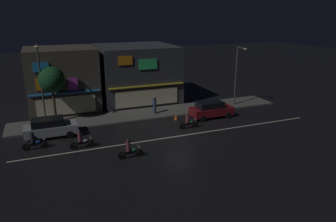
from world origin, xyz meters
TOP-DOWN VIEW (x-y plane):
  - ground_plane at (0.00, 0.00)m, footprint 140.00×140.00m
  - lane_divider_stripe at (0.00, 0.00)m, footprint 26.76×0.16m
  - sidewalk_far at (0.00, 6.83)m, footprint 28.17×3.64m
  - storefront_left_block at (-8.45, 11.87)m, footprint 7.08×6.61m
  - storefront_center_block at (-0.00, 12.92)m, footprint 8.83×8.69m
  - streetlamp_west at (-10.53, 7.11)m, footprint 0.44×1.64m
  - streetlamp_mid at (9.58, 5.97)m, footprint 0.44×1.64m
  - pedestrian_on_sidewalk at (0.03, 6.38)m, footprint 0.37×0.37m
  - street_tree at (-9.61, 7.47)m, footprint 2.40×2.40m
  - parked_car_near_kerb at (5.01, 3.44)m, footprint 4.30×1.98m
  - parked_car_trailing at (-10.22, 3.90)m, footprint 4.30×1.98m
  - motorcycle_lead at (-11.49, 1.60)m, footprint 1.90×0.60m
  - motorcycle_following at (-8.08, 0.49)m, footprint 1.90×0.60m
  - motorcycle_opposite_lane at (-5.05, -2.59)m, footprint 1.90×0.60m
  - motorcycle_trailing_far at (1.54, 1.40)m, footprint 1.90×0.60m
  - traffic_cone at (1.49, 4.16)m, footprint 0.36×0.36m

SIDE VIEW (x-z plane):
  - ground_plane at x=0.00m, z-range 0.00..0.00m
  - lane_divider_stripe at x=0.00m, z-range 0.00..0.01m
  - sidewalk_far at x=0.00m, z-range 0.00..0.14m
  - traffic_cone at x=1.49m, z-range 0.00..0.55m
  - motorcycle_lead at x=-11.49m, z-range -0.13..1.39m
  - motorcycle_following at x=-8.08m, z-range -0.13..1.39m
  - motorcycle_opposite_lane at x=-5.05m, z-range -0.13..1.39m
  - motorcycle_trailing_far at x=1.54m, z-range -0.13..1.39m
  - parked_car_near_kerb at x=5.01m, z-range 0.03..1.70m
  - parked_car_trailing at x=-10.22m, z-range 0.03..1.70m
  - pedestrian_on_sidewalk at x=0.03m, z-range 0.07..1.97m
  - storefront_center_block at x=0.00m, z-range 0.00..6.50m
  - storefront_left_block at x=-8.45m, z-range 0.00..6.66m
  - streetlamp_mid at x=9.58m, z-range 0.77..7.31m
  - street_tree at x=-9.61m, z-range 1.56..6.88m
  - streetlamp_west at x=-10.53m, z-range 0.79..8.24m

